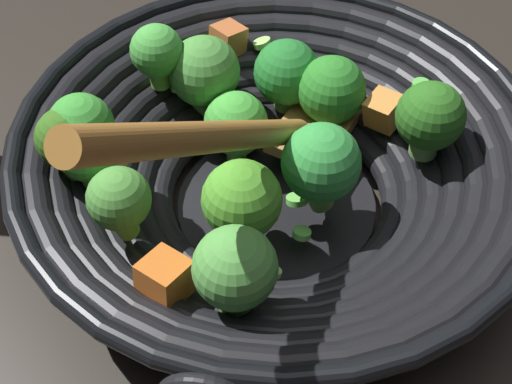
{
  "coord_description": "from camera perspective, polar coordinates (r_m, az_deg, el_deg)",
  "views": [
    {
      "loc": [
        0.3,
        -0.22,
        0.44
      ],
      "look_at": [
        -0.0,
        -0.02,
        0.03
      ],
      "focal_mm": 52.94,
      "sensor_mm": 36.0,
      "label": 1
    }
  ],
  "objects": [
    {
      "name": "ground_plane",
      "position": [
        0.58,
        1.53,
        -1.46
      ],
      "size": [
        4.0,
        4.0,
        0.0
      ],
      "primitive_type": "plane",
      "color": "#28231E"
    },
    {
      "name": "wok",
      "position": [
        0.53,
        1.33,
        2.41
      ],
      "size": [
        0.37,
        0.37,
        0.24
      ],
      "color": "black",
      "rests_on": "ground"
    },
    {
      "name": "garlic_bulb",
      "position": [
        0.74,
        4.58,
        13.9
      ],
      "size": [
        0.04,
        0.04,
        0.04
      ],
      "primitive_type": "sphere",
      "color": "silver",
      "rests_on": "ground"
    }
  ]
}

